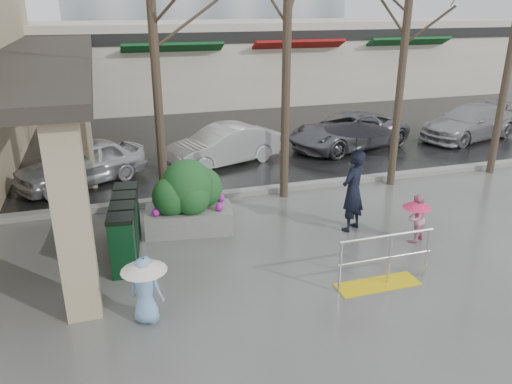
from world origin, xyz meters
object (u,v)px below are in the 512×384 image
handrail (382,267)px  child_blue (145,283)px  tree_mideast (409,5)px  planter (188,197)px  child_pink (416,215)px  car_c (348,131)px  news_boxes (125,227)px  car_d (470,123)px  car_b (223,145)px  woman (355,166)px  car_a (81,163)px

handrail → child_blue: bearing=178.1°
tree_mideast → planter: tree_mideast is taller
child_pink → car_c: bearing=-131.2°
child_blue → planter: (1.28, 3.28, 0.10)m
planter → news_boxes: bearing=-152.0°
planter → car_d: planter is taller
child_pink → car_b: bearing=-93.3°
car_b → car_c: 4.77m
car_b → car_c: size_ratio=0.84×
tree_mideast → car_d: size_ratio=1.50×
woman → car_a: (-5.96, 5.07, -0.91)m
child_blue → car_d: car_d is taller
child_pink → news_boxes: 6.19m
child_pink → news_boxes: (-6.07, 1.24, -0.01)m
tree_mideast → car_d: 7.87m
handrail → child_blue: size_ratio=1.62×
tree_mideast → planter: size_ratio=3.15×
tree_mideast → planter: bearing=-167.3°
woman → planter: 3.79m
tree_mideast → child_blue: size_ratio=5.55×
child_blue → car_d: size_ratio=0.27×
car_a → car_b: (4.32, 0.61, 0.00)m
child_pink → car_a: (-7.02, 6.02, 0.01)m
car_a → tree_mideast: bearing=44.8°
woman → child_pink: (1.06, -0.94, -0.92)m
child_blue → car_a: size_ratio=0.32×
news_boxes → handrail: bearing=-23.9°
child_blue → car_d: 15.39m
child_blue → planter: 3.52m
handrail → car_d: size_ratio=0.44×
child_pink → planter: (-4.62, 2.01, 0.20)m
woman → car_c: woman is taller
child_pink → planter: size_ratio=0.52×
planter → car_c: (6.67, 5.21, -0.18)m
planter → child_pink: bearing=-23.5°
car_a → car_c: (9.06, 1.20, 0.00)m
woman → news_boxes: (-5.01, 0.30, -0.93)m
handrail → news_boxes: (-4.43, 2.65, 0.24)m
car_c → planter: bearing=-67.1°
handrail → tree_mideast: (3.14, 4.80, 4.48)m
handrail → news_boxes: 5.17m
handrail → car_c: size_ratio=0.42×
child_blue → car_b: (3.21, 7.90, -0.08)m
car_a → car_b: size_ratio=0.97×
handrail → tree_mideast: tree_mideast is taller
tree_mideast → news_boxes: tree_mideast is taller
child_blue → car_c: car_c is taller
child_blue → news_boxes: 2.52m
car_b → car_c: bearing=77.4°
planter → tree_mideast: bearing=12.7°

